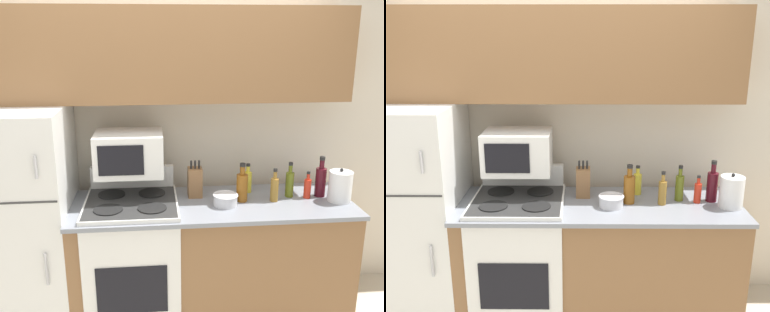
# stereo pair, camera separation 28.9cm
# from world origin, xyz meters

# --- Properties ---
(wall_back) EXTENTS (8.00, 0.05, 2.55)m
(wall_back) POSITION_xyz_m (0.00, 0.75, 1.27)
(wall_back) COLOR beige
(wall_back) RESTS_ON ground_plane
(lower_cabinets) EXTENTS (1.98, 0.67, 0.92)m
(lower_cabinets) POSITION_xyz_m (0.31, 0.31, 0.46)
(lower_cabinets) COLOR brown
(lower_cabinets) RESTS_ON ground_plane
(refrigerator) EXTENTS (0.63, 0.74, 1.61)m
(refrigerator) POSITION_xyz_m (-0.99, 0.36, 0.80)
(refrigerator) COLOR white
(refrigerator) RESTS_ON ground_plane
(upper_cabinets) EXTENTS (2.61, 0.34, 0.64)m
(upper_cabinets) POSITION_xyz_m (0.00, 0.56, 1.93)
(upper_cabinets) COLOR brown
(upper_cabinets) RESTS_ON refrigerator
(stove) EXTENTS (0.64, 0.65, 1.11)m
(stove) POSITION_xyz_m (-0.26, 0.30, 0.49)
(stove) COLOR white
(stove) RESTS_ON ground_plane
(microwave) EXTENTS (0.47, 0.36, 0.29)m
(microwave) POSITION_xyz_m (-0.26, 0.43, 1.27)
(microwave) COLOR white
(microwave) RESTS_ON stove
(knife_block) EXTENTS (0.10, 0.11, 0.27)m
(knife_block) POSITION_xyz_m (0.20, 0.43, 1.03)
(knife_block) COLOR brown
(knife_block) RESTS_ON lower_cabinets
(bowl) EXTENTS (0.18, 0.18, 0.08)m
(bowl) POSITION_xyz_m (0.39, 0.24, 0.97)
(bowl) COLOR silver
(bowl) RESTS_ON lower_cabinets
(bottle_olive_oil) EXTENTS (0.06, 0.06, 0.26)m
(bottle_olive_oil) POSITION_xyz_m (0.88, 0.36, 1.03)
(bottle_olive_oil) COLOR #5B6619
(bottle_olive_oil) RESTS_ON lower_cabinets
(bottle_whiskey) EXTENTS (0.08, 0.08, 0.28)m
(bottle_whiskey) POSITION_xyz_m (0.52, 0.31, 1.03)
(bottle_whiskey) COLOR brown
(bottle_whiskey) RESTS_ON lower_cabinets
(bottle_wine_red) EXTENTS (0.08, 0.08, 0.30)m
(bottle_wine_red) POSITION_xyz_m (1.11, 0.35, 1.04)
(bottle_wine_red) COLOR #470F19
(bottle_wine_red) RESTS_ON lower_cabinets
(bottle_hot_sauce) EXTENTS (0.05, 0.05, 0.20)m
(bottle_hot_sauce) POSITION_xyz_m (1.00, 0.32, 1.00)
(bottle_hot_sauce) COLOR red
(bottle_hot_sauce) RESTS_ON lower_cabinets
(bottle_vinegar) EXTENTS (0.06, 0.06, 0.24)m
(bottle_vinegar) POSITION_xyz_m (0.75, 0.28, 1.02)
(bottle_vinegar) COLOR olive
(bottle_vinegar) RESTS_ON lower_cabinets
(bottle_cooking_spray) EXTENTS (0.06, 0.06, 0.22)m
(bottle_cooking_spray) POSITION_xyz_m (0.60, 0.48, 1.01)
(bottle_cooking_spray) COLOR gold
(bottle_cooking_spray) RESTS_ON lower_cabinets
(kettle) EXTENTS (0.16, 0.16, 0.24)m
(kettle) POSITION_xyz_m (1.21, 0.24, 1.03)
(kettle) COLOR white
(kettle) RESTS_ON lower_cabinets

